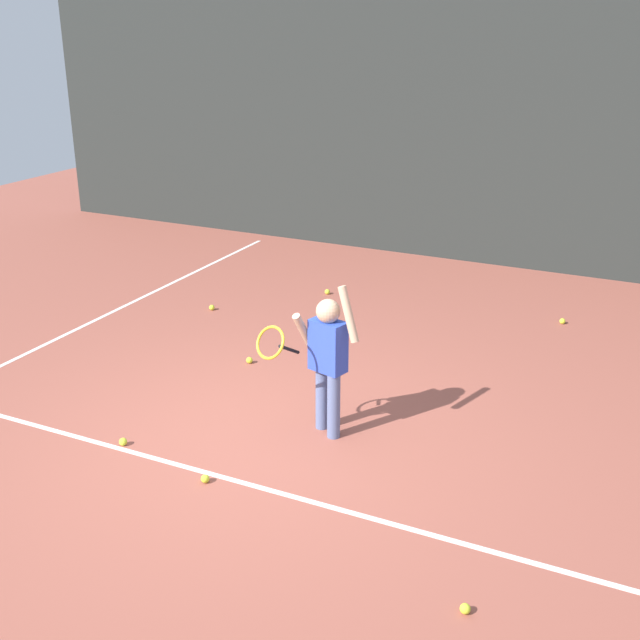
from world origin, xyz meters
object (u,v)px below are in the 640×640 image
Objects in this scene: tennis_ball_7 at (212,308)px; tennis_player at (326,354)px; tennis_ball_5 at (327,292)px; tennis_ball_2 at (249,360)px; tennis_ball_4 at (465,609)px; tennis_ball_6 at (562,321)px; tennis_ball_3 at (123,442)px; tennis_ball_0 at (205,479)px.

tennis_player is at bearing -40.08° from tennis_ball_7.
tennis_ball_5 is 1.51m from tennis_ball_7.
tennis_ball_2 is 1.00× the size of tennis_ball_4.
tennis_player is 20.46× the size of tennis_ball_5.
tennis_ball_6 and tennis_ball_7 have the same top height.
tennis_ball_7 is at bearing 154.83° from tennis_player.
tennis_player is at bearing 33.30° from tennis_ball_3.
tennis_ball_0 is 1.00× the size of tennis_ball_5.
tennis_player is 3.82m from tennis_ball_6.
tennis_ball_6 is (2.79, 4.43, 0.00)m from tennis_ball_3.
tennis_ball_3 is at bearing -122.19° from tennis_ball_6.
tennis_ball_3 is at bearing -131.79° from tennis_player.
tennis_player is at bearing -65.01° from tennis_ball_5.
tennis_ball_2 is at bearing -85.06° from tennis_ball_5.
tennis_player is 3.37m from tennis_ball_7.
tennis_ball_5 and tennis_ball_6 have the same top height.
tennis_ball_6 is (2.69, 2.53, 0.00)m from tennis_ball_2.
tennis_ball_4 is (3.03, -2.61, 0.00)m from tennis_ball_2.
tennis_ball_4 is 1.00× the size of tennis_ball_5.
tennis_ball_2 is 1.00× the size of tennis_ball_7.
tennis_ball_3 is (-0.10, -1.90, 0.00)m from tennis_ball_2.
tennis_ball_4 is (2.20, -0.53, 0.00)m from tennis_ball_0.
tennis_ball_4 is 5.15m from tennis_ball_6.
tennis_player reaches higher than tennis_ball_3.
tennis_ball_0 is 1.00× the size of tennis_ball_3.
tennis_ball_3 is at bearing 167.20° from tennis_ball_4.
tennis_ball_0 is 4.97m from tennis_ball_6.
tennis_ball_7 is at bearing 109.89° from tennis_ball_3.
tennis_player reaches higher than tennis_ball_4.
tennis_ball_6 is 1.00× the size of tennis_ball_7.
tennis_ball_3 is (-0.93, 0.18, 0.00)m from tennis_ball_0.
tennis_ball_4 is (3.12, -0.71, 0.00)m from tennis_ball_3.
tennis_ball_0 is 1.00× the size of tennis_ball_6.
tennis_ball_0 is at bearing -57.85° from tennis_ball_7.
tennis_player reaches higher than tennis_ball_6.
tennis_ball_5 is (-3.22, 4.89, 0.00)m from tennis_ball_4.
tennis_ball_4 is 1.00× the size of tennis_ball_7.
tennis_ball_0 and tennis_ball_4 have the same top height.
tennis_ball_3 is 1.00× the size of tennis_ball_5.
tennis_ball_6 is (1.37, 3.49, -0.69)m from tennis_player.
tennis_ball_3 and tennis_ball_5 have the same top height.
tennis_ball_3 is at bearing -93.00° from tennis_ball_2.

